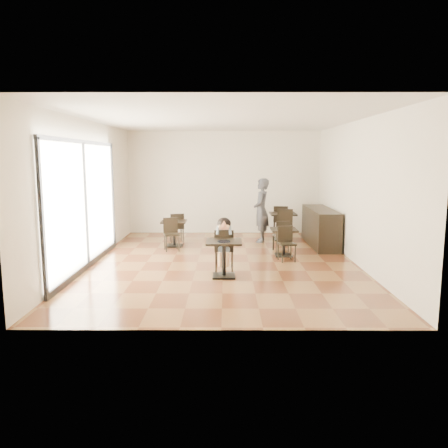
{
  "coord_description": "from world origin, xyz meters",
  "views": [
    {
      "loc": [
        0.06,
        -9.77,
        2.37
      ],
      "look_at": [
        0.02,
        -0.75,
        1.0
      ],
      "focal_mm": 35.0,
      "sensor_mm": 36.0,
      "label": 1
    }
  ],
  "objects_px": {
    "cafe_table_left": "(174,234)",
    "chair_left_a": "(176,228)",
    "chair_mid_b": "(287,244)",
    "chair_left_b": "(172,235)",
    "child_table": "(224,259)",
    "child_chair": "(224,249)",
    "chair_mid_a": "(281,236)",
    "cafe_table_mid": "(284,242)",
    "chair_back_a": "(280,221)",
    "chair_back_b": "(285,227)",
    "adult_patron": "(261,210)",
    "child": "(224,244)",
    "cafe_table_back": "(283,226)"
  },
  "relations": [
    {
      "from": "child_table",
      "to": "chair_left_a",
      "type": "xyz_separation_m",
      "value": [
        -1.35,
        3.61,
        0.05
      ]
    },
    {
      "from": "chair_mid_a",
      "to": "child",
      "type": "bearing_deg",
      "value": 42.0
    },
    {
      "from": "chair_mid_a",
      "to": "chair_mid_b",
      "type": "relative_size",
      "value": 1.0
    },
    {
      "from": "chair_left_a",
      "to": "chair_left_b",
      "type": "relative_size",
      "value": 1.0
    },
    {
      "from": "chair_mid_b",
      "to": "chair_back_b",
      "type": "distance_m",
      "value": 2.12
    },
    {
      "from": "chair_left_b",
      "to": "adult_patron",
      "type": "bearing_deg",
      "value": 11.19
    },
    {
      "from": "chair_mid_a",
      "to": "chair_left_a",
      "type": "bearing_deg",
      "value": -33.09
    },
    {
      "from": "child_chair",
      "to": "chair_left_b",
      "type": "bearing_deg",
      "value": -55.32
    },
    {
      "from": "chair_left_a",
      "to": "chair_back_b",
      "type": "xyz_separation_m",
      "value": [
        3.05,
        -0.14,
        0.05
      ]
    },
    {
      "from": "child",
      "to": "chair_back_a",
      "type": "xyz_separation_m",
      "value": [
        1.69,
        4.02,
        -0.09
      ]
    },
    {
      "from": "child_table",
      "to": "adult_patron",
      "type": "height_order",
      "value": "adult_patron"
    },
    {
      "from": "chair_back_b",
      "to": "child_chair",
      "type": "bearing_deg",
      "value": -114.82
    },
    {
      "from": "cafe_table_left",
      "to": "chair_left_a",
      "type": "distance_m",
      "value": 0.55
    },
    {
      "from": "cafe_table_mid",
      "to": "chair_back_a",
      "type": "distance_m",
      "value": 2.67
    },
    {
      "from": "chair_back_b",
      "to": "chair_mid_b",
      "type": "bearing_deg",
      "value": -91.29
    },
    {
      "from": "cafe_table_back",
      "to": "chair_left_b",
      "type": "bearing_deg",
      "value": -153.63
    },
    {
      "from": "cafe_table_mid",
      "to": "chair_left_a",
      "type": "height_order",
      "value": "chair_left_a"
    },
    {
      "from": "child_chair",
      "to": "cafe_table_back",
      "type": "bearing_deg",
      "value": -116.01
    },
    {
      "from": "chair_mid_b",
      "to": "chair_back_b",
      "type": "height_order",
      "value": "chair_back_b"
    },
    {
      "from": "chair_left_a",
      "to": "chair_back_b",
      "type": "bearing_deg",
      "value": 161.76
    },
    {
      "from": "cafe_table_mid",
      "to": "chair_left_b",
      "type": "bearing_deg",
      "value": 167.95
    },
    {
      "from": "adult_patron",
      "to": "chair_back_a",
      "type": "distance_m",
      "value": 1.15
    },
    {
      "from": "child_table",
      "to": "child_chair",
      "type": "distance_m",
      "value": 0.56
    },
    {
      "from": "chair_mid_a",
      "to": "chair_left_a",
      "type": "height_order",
      "value": "chair_left_a"
    },
    {
      "from": "cafe_table_left",
      "to": "chair_left_a",
      "type": "bearing_deg",
      "value": 90.0
    },
    {
      "from": "child",
      "to": "chair_mid_a",
      "type": "bearing_deg",
      "value": 52.8
    },
    {
      "from": "child",
      "to": "cafe_table_mid",
      "type": "height_order",
      "value": "child"
    },
    {
      "from": "cafe_table_mid",
      "to": "cafe_table_left",
      "type": "xyz_separation_m",
      "value": [
        -2.8,
        1.15,
        0.02
      ]
    },
    {
      "from": "chair_mid_b",
      "to": "chair_left_b",
      "type": "distance_m",
      "value": 3.03
    },
    {
      "from": "child_chair",
      "to": "chair_left_b",
      "type": "xyz_separation_m",
      "value": [
        -1.35,
        1.96,
        -0.03
      ]
    },
    {
      "from": "chair_left_b",
      "to": "chair_back_b",
      "type": "xyz_separation_m",
      "value": [
        3.05,
        0.96,
        0.05
      ]
    },
    {
      "from": "chair_mid_a",
      "to": "chair_back_b",
      "type": "xyz_separation_m",
      "value": [
        0.24,
        1.01,
        0.07
      ]
    },
    {
      "from": "chair_left_a",
      "to": "chair_left_b",
      "type": "bearing_deg",
      "value": 74.39
    },
    {
      "from": "cafe_table_left",
      "to": "child",
      "type": "bearing_deg",
      "value": -61.63
    },
    {
      "from": "chair_mid_b",
      "to": "chair_left_b",
      "type": "bearing_deg",
      "value": 146.91
    },
    {
      "from": "child_table",
      "to": "adult_patron",
      "type": "relative_size",
      "value": 0.41
    },
    {
      "from": "cafe_table_left",
      "to": "chair_mid_b",
      "type": "relative_size",
      "value": 0.87
    },
    {
      "from": "child_table",
      "to": "cafe_table_mid",
      "type": "distance_m",
      "value": 2.4
    },
    {
      "from": "child_table",
      "to": "chair_back_b",
      "type": "height_order",
      "value": "chair_back_b"
    },
    {
      "from": "cafe_table_back",
      "to": "chair_back_a",
      "type": "relative_size",
      "value": 0.83
    },
    {
      "from": "cafe_table_left",
      "to": "chair_back_a",
      "type": "xyz_separation_m",
      "value": [
        3.05,
        1.51,
        0.12
      ]
    },
    {
      "from": "child_table",
      "to": "child_chair",
      "type": "xyz_separation_m",
      "value": [
        0.0,
        0.55,
        0.07
      ]
    },
    {
      "from": "cafe_table_mid",
      "to": "chair_back_b",
      "type": "height_order",
      "value": "chair_back_b"
    },
    {
      "from": "cafe_table_left",
      "to": "cafe_table_back",
      "type": "distance_m",
      "value": 3.19
    },
    {
      "from": "chair_left_a",
      "to": "chair_back_b",
      "type": "relative_size",
      "value": 0.89
    },
    {
      "from": "cafe_table_mid",
      "to": "chair_left_a",
      "type": "xyz_separation_m",
      "value": [
        -2.8,
        1.7,
        0.09
      ]
    },
    {
      "from": "adult_patron",
      "to": "chair_mid_b",
      "type": "relative_size",
      "value": 2.26
    },
    {
      "from": "chair_mid_a",
      "to": "chair_left_b",
      "type": "distance_m",
      "value": 2.8
    },
    {
      "from": "child",
      "to": "child_table",
      "type": "bearing_deg",
      "value": -90.0
    },
    {
      "from": "child_chair",
      "to": "chair_mid_a",
      "type": "relative_size",
      "value": 1.11
    }
  ]
}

